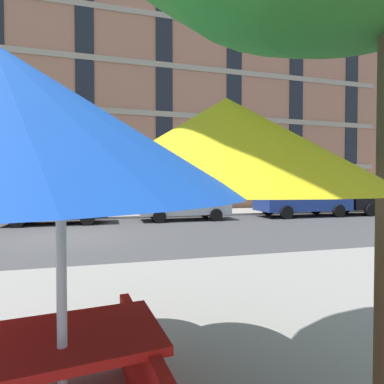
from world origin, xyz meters
TOP-DOWN VIEW (x-y plane):
  - ground_plane at (0.00, 0.00)m, footprint 120.00×120.00m
  - sidewalk_far at (0.00, 6.80)m, footprint 56.00×3.60m
  - apartment_building at (-0.00, 14.99)m, footprint 44.41×12.08m
  - sedan_black at (-0.89, 3.70)m, footprint 4.40×1.98m
  - sedan_silver at (4.95, 3.70)m, footprint 4.40×1.98m
  - pickup_blue at (11.49, 3.70)m, footprint 5.10×2.12m
  - pickup_black at (16.74, 3.70)m, footprint 5.10×2.12m
  - street_tree_middle at (1.01, 7.32)m, footprint 2.30×2.07m
  - patio_umbrella at (1.20, -9.00)m, footprint 3.45×3.45m

SIDE VIEW (x-z plane):
  - ground_plane at x=0.00m, z-range 0.00..0.00m
  - sidewalk_far at x=0.00m, z-range 0.00..0.12m
  - sedan_black at x=-0.89m, z-range 0.06..1.84m
  - sedan_silver at x=4.95m, z-range 0.06..1.84m
  - pickup_blue at x=11.49m, z-range -0.07..2.13m
  - pickup_black at x=16.74m, z-range -0.07..2.13m
  - patio_umbrella at x=1.20m, z-range 0.83..3.03m
  - street_tree_middle at x=1.01m, z-range 0.63..4.34m
  - apartment_building at x=0.00m, z-range 0.00..16.00m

